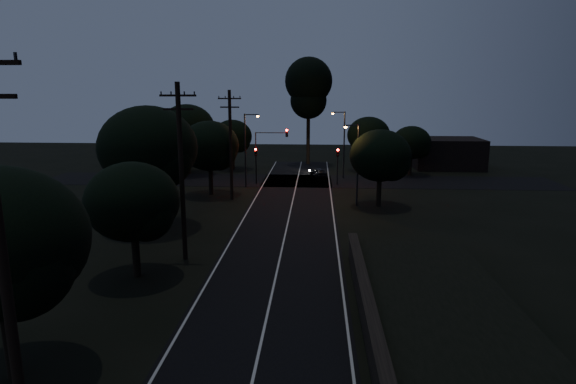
{
  "coord_description": "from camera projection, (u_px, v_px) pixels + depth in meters",
  "views": [
    {
      "loc": [
        2.27,
        -13.56,
        10.57
      ],
      "look_at": [
        0.0,
        24.0,
        2.5
      ],
      "focal_mm": 30.0,
      "sensor_mm": 36.0,
      "label": 1
    }
  ],
  "objects": [
    {
      "name": "tree_left_d",
      "position": [
        211.0,
        147.0,
        48.12
      ],
      "size": [
        5.92,
        5.92,
        7.51
      ],
      "color": "black",
      "rests_on": "ground"
    },
    {
      "name": "signal_right",
      "position": [
        338.0,
        160.0,
        53.75
      ],
      "size": [
        0.28,
        0.35,
        4.1
      ],
      "color": "black",
      "rests_on": "ground"
    },
    {
      "name": "tree_far_e",
      "position": [
        413.0,
        143.0,
        59.7
      ],
      "size": [
        4.82,
        4.82,
        6.11
      ],
      "color": "black",
      "rests_on": "ground"
    },
    {
      "name": "utility_pole_far",
      "position": [
        231.0,
        143.0,
        46.02
      ],
      "size": [
        2.2,
        0.3,
        10.5
      ],
      "color": "black",
      "rests_on": "ground"
    },
    {
      "name": "tree_far_nw",
      "position": [
        234.0,
        137.0,
        63.91
      ],
      "size": [
        5.22,
        5.22,
        6.61
      ],
      "color": "black",
      "rests_on": "ground"
    },
    {
      "name": "retaining_wall",
      "position": [
        461.0,
        362.0,
        17.93
      ],
      "size": [
        6.93,
        26.0,
        1.6
      ],
      "color": "black",
      "rests_on": "ground"
    },
    {
      "name": "tree_far_w",
      "position": [
        189.0,
        129.0,
        59.97
      ],
      "size": [
        6.87,
        6.87,
        8.76
      ],
      "color": "black",
      "rests_on": "ground"
    },
    {
      "name": "tree_left_c",
      "position": [
        151.0,
        150.0,
        36.24
      ],
      "size": [
        7.44,
        7.44,
        9.4
      ],
      "color": "black",
      "rests_on": "ground"
    },
    {
      "name": "streetlight_a",
      "position": [
        247.0,
        145.0,
        52.02
      ],
      "size": [
        1.66,
        0.26,
        8.0
      ],
      "color": "black",
      "rests_on": "ground"
    },
    {
      "name": "utility_pole_near",
      "position": [
        2.0,
        257.0,
        12.68
      ],
      "size": [
        2.2,
        0.3,
        12.0
      ],
      "color": "black",
      "rests_on": "ground"
    },
    {
      "name": "signal_left",
      "position": [
        256.0,
        159.0,
        54.29
      ],
      "size": [
        0.28,
        0.35,
        4.1
      ],
      "color": "black",
      "rests_on": "ground"
    },
    {
      "name": "building_right",
      "position": [
        447.0,
        153.0,
        65.72
      ],
      "size": [
        9.0,
        7.0,
        4.0
      ],
      "primitive_type": "cube",
      "color": "black",
      "rests_on": "ground"
    },
    {
      "name": "streetlight_c",
      "position": [
        356.0,
        159.0,
        43.61
      ],
      "size": [
        1.46,
        0.26,
        7.5
      ],
      "color": "black",
      "rests_on": "ground"
    },
    {
      "name": "utility_pole_mid",
      "position": [
        181.0,
        170.0,
        29.38
      ],
      "size": [
        2.2,
        0.3,
        11.0
      ],
      "color": "black",
      "rests_on": "ground"
    },
    {
      "name": "tree_left_a",
      "position": [
        0.0,
        246.0,
        16.85
      ],
      "size": [
        6.33,
        6.33,
        8.01
      ],
      "color": "black",
      "rests_on": "ground"
    },
    {
      "name": "tall_pine",
      "position": [
        309.0,
        87.0,
        66.95
      ],
      "size": [
        6.58,
        6.58,
        14.96
      ],
      "color": "black",
      "rests_on": "ground"
    },
    {
      "name": "signal_mast",
      "position": [
        271.0,
        146.0,
        53.88
      ],
      "size": [
        3.7,
        0.35,
        6.25
      ],
      "color": "black",
      "rests_on": "ground"
    },
    {
      "name": "car",
      "position": [
        318.0,
        172.0,
        59.07
      ],
      "size": [
        2.35,
        3.46,
        1.1
      ],
      "primitive_type": "imported",
      "rotation": [
        0.0,
        0.0,
        3.51
      ],
      "color": "black",
      "rests_on": "ground"
    },
    {
      "name": "building_left",
      "position": [
        157.0,
        150.0,
        67.06
      ],
      "size": [
        10.0,
        8.0,
        4.4
      ],
      "primitive_type": "cube",
      "color": "black",
      "rests_on": "ground"
    },
    {
      "name": "tree_left_b",
      "position": [
        135.0,
        204.0,
        26.75
      ],
      "size": [
        5.23,
        5.23,
        6.65
      ],
      "color": "black",
      "rests_on": "ground"
    },
    {
      "name": "road_surface",
      "position": [
        292.0,
        202.0,
        45.96
      ],
      "size": [
        60.0,
        70.0,
        0.03
      ],
      "color": "black",
      "rests_on": "ground"
    },
    {
      "name": "tree_right_a",
      "position": [
        383.0,
        157.0,
        43.32
      ],
      "size": [
        5.55,
        5.55,
        7.05
      ],
      "color": "black",
      "rests_on": "ground"
    },
    {
      "name": "tree_far_ne",
      "position": [
        370.0,
        136.0,
        62.78
      ],
      "size": [
        5.59,
        5.59,
        7.07
      ],
      "color": "black",
      "rests_on": "ground"
    },
    {
      "name": "streetlight_b",
      "position": [
        343.0,
        140.0,
        57.25
      ],
      "size": [
        1.66,
        0.26,
        8.0
      ],
      "color": "black",
      "rests_on": "ground"
    }
  ]
}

